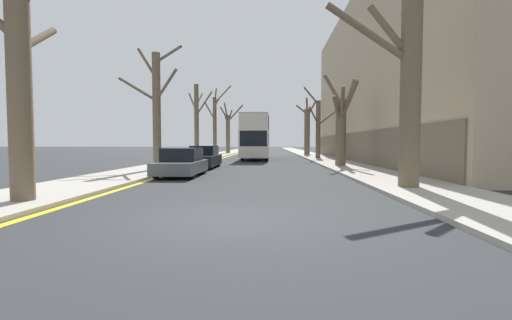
% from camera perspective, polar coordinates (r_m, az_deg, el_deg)
% --- Properties ---
extents(ground_plane, '(300.00, 300.00, 0.00)m').
position_cam_1_polar(ground_plane, '(7.49, -4.98, -9.73)').
color(ground_plane, '#2B2D30').
extents(sidewalk_left, '(3.36, 120.00, 0.12)m').
position_cam_1_polar(sidewalk_left, '(57.72, -4.64, 1.25)').
color(sidewalk_left, '#A39E93').
rests_on(sidewalk_left, ground).
extents(sidewalk_right, '(3.36, 120.00, 0.12)m').
position_cam_1_polar(sidewalk_right, '(57.51, 7.75, 1.22)').
color(sidewalk_right, '#A39E93').
rests_on(sidewalk_right, ground).
extents(building_facade_right, '(10.08, 35.99, 14.26)m').
position_cam_1_polar(building_facade_right, '(32.80, 24.37, 12.20)').
color(building_facade_right, tan).
rests_on(building_facade_right, ground).
extents(kerb_line_stripe, '(0.24, 120.00, 0.01)m').
position_cam_1_polar(kerb_line_stripe, '(57.52, -2.80, 1.19)').
color(kerb_line_stripe, yellow).
rests_on(kerb_line_stripe, ground).
extents(street_tree_left_0, '(4.97, 2.77, 7.29)m').
position_cam_1_polar(street_tree_left_0, '(11.11, -34.47, 13.41)').
color(street_tree_left_0, brown).
rests_on(street_tree_left_0, ground).
extents(street_tree_left_1, '(3.72, 2.33, 7.60)m').
position_cam_1_polar(street_tree_left_1, '(20.92, -16.26, 8.59)').
color(street_tree_left_1, brown).
rests_on(street_tree_left_1, ground).
extents(street_tree_left_2, '(2.63, 3.08, 6.96)m').
position_cam_1_polar(street_tree_left_2, '(31.71, -9.83, 6.50)').
color(street_tree_left_2, brown).
rests_on(street_tree_left_2, ground).
extents(street_tree_left_3, '(3.31, 4.26, 8.24)m').
position_cam_1_polar(street_tree_left_3, '(41.63, -6.84, 6.14)').
color(street_tree_left_3, brown).
rests_on(street_tree_left_3, ground).
extents(street_tree_left_4, '(3.43, 4.03, 7.76)m').
position_cam_1_polar(street_tree_left_4, '(52.97, -4.68, 5.00)').
color(street_tree_left_4, brown).
rests_on(street_tree_left_4, ground).
extents(street_tree_right_0, '(3.31, 1.47, 7.05)m').
position_cam_1_polar(street_tree_right_0, '(13.11, 23.94, 11.91)').
color(street_tree_right_0, brown).
rests_on(street_tree_right_0, ground).
extents(street_tree_right_1, '(2.52, 3.53, 6.32)m').
position_cam_1_polar(street_tree_right_1, '(23.95, 14.03, 5.68)').
color(street_tree_right_1, brown).
rests_on(street_tree_right_1, ground).
extents(street_tree_right_2, '(4.69, 2.10, 7.18)m').
position_cam_1_polar(street_tree_right_2, '(35.58, 10.40, 5.44)').
color(street_tree_right_2, brown).
rests_on(street_tree_right_2, ground).
extents(street_tree_right_3, '(2.98, 3.48, 7.62)m').
position_cam_1_polar(street_tree_right_3, '(47.05, 8.51, 5.14)').
color(street_tree_right_3, brown).
rests_on(street_tree_right_3, ground).
extents(double_decker_bus, '(2.60, 11.76, 4.28)m').
position_cam_1_polar(double_decker_bus, '(34.92, 0.04, 4.13)').
color(double_decker_bus, silver).
rests_on(double_decker_bus, ground).
extents(parked_car_0, '(1.89, 4.14, 1.39)m').
position_cam_1_polar(parked_car_0, '(17.24, -12.29, -0.49)').
color(parked_car_0, '#4C5156').
rests_on(parked_car_0, ground).
extents(parked_car_1, '(1.72, 4.46, 1.46)m').
position_cam_1_polar(parked_car_1, '(22.76, -8.65, 0.41)').
color(parked_car_1, black).
rests_on(parked_car_1, ground).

